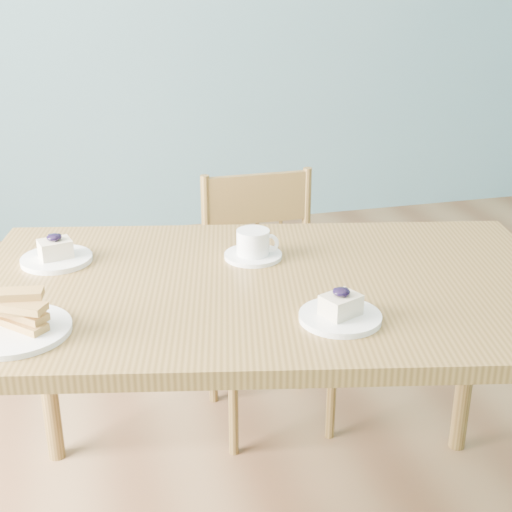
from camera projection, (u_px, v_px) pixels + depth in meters
room at (375, 19)px, 1.57m from camera, size 5.01×5.01×2.71m
dining_table at (266, 310)px, 1.73m from camera, size 1.56×1.10×0.76m
dining_chair at (267, 302)px, 2.35m from camera, size 0.38×0.37×0.84m
cheesecake_plate_near at (340, 312)px, 1.51m from camera, size 0.18×0.18×0.07m
cheesecake_plate_far at (56, 255)px, 1.81m from camera, size 0.18×0.18×0.08m
coffee_cup at (254, 246)px, 1.83m from camera, size 0.15×0.15×0.07m
biscotti_plate at (13, 321)px, 1.45m from camera, size 0.23×0.23×0.09m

